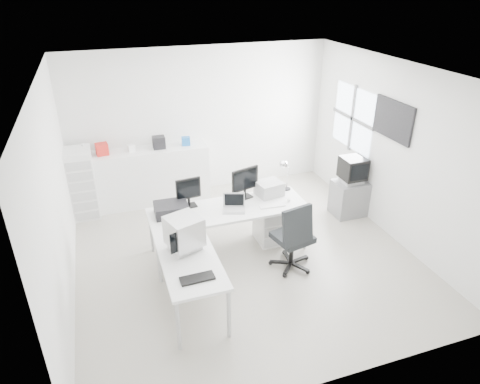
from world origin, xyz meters
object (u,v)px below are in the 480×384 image
object	(u,v)px
laser_printer	(269,188)
crt_monitor	(184,232)
lcd_monitor_large	(245,183)
laptop	(234,205)
tv_cabinet	(349,198)
office_chair	(293,234)
sideboard	(151,176)
lcd_monitor_small	(188,192)
drawer_pedestal	(269,224)
inkjet_printer	(171,209)
main_desk	(229,229)
side_desk	(191,284)
filing_cabinet	(83,183)
crt_tv	(353,170)

from	to	relation	value
laser_printer	crt_monitor	size ratio (longest dim) A/B	0.77
lcd_monitor_large	laser_printer	world-z (taller)	lcd_monitor_large
laptop	tv_cabinet	world-z (taller)	laptop
crt_monitor	laptop	bearing A→B (deg)	20.83
office_chair	sideboard	bearing A→B (deg)	108.54
tv_cabinet	office_chair	bearing A→B (deg)	-145.96
lcd_monitor_small	sideboard	bearing A→B (deg)	95.02
drawer_pedestal	sideboard	size ratio (longest dim) A/B	0.28
inkjet_printer	laptop	xyz separation A→B (m)	(0.90, -0.20, 0.02)
lcd_monitor_small	laser_printer	distance (m)	1.31
main_desk	laptop	size ratio (longest dim) A/B	7.37
side_desk	sideboard	size ratio (longest dim) A/B	0.66
inkjet_printer	laptop	world-z (taller)	laptop
filing_cabinet	office_chair	bearing A→B (deg)	-42.31
crt_monitor	sideboard	size ratio (longest dim) A/B	0.24
sideboard	lcd_monitor_large	bearing A→B (deg)	-55.12
side_desk	inkjet_printer	xyz separation A→B (m)	(0.00, 1.20, 0.46)
main_desk	crt_tv	xyz separation A→B (m)	(2.40, 0.41, 0.48)
crt_monitor	tv_cabinet	xyz separation A→B (m)	(3.25, 1.26, -0.69)
crt_tv	sideboard	distance (m)	3.68
crt_monitor	office_chair	distance (m)	1.66
drawer_pedestal	lcd_monitor_large	xyz separation A→B (m)	(-0.35, 0.20, 0.70)
crt_monitor	office_chair	size ratio (longest dim) A/B	0.45
inkjet_printer	crt_tv	size ratio (longest dim) A/B	0.97
laptop	sideboard	bearing A→B (deg)	132.95
inkjet_printer	crt_monitor	distance (m)	0.96
inkjet_printer	lcd_monitor_small	bearing A→B (deg)	28.77
lcd_monitor_large	office_chair	distance (m)	1.12
lcd_monitor_small	lcd_monitor_large	world-z (taller)	lcd_monitor_large
side_desk	lcd_monitor_large	xyz separation A→B (m)	(1.20, 1.35, 0.62)
office_chair	sideboard	size ratio (longest dim) A/B	0.53
lcd_monitor_small	office_chair	distance (m)	1.67
main_desk	laptop	distance (m)	0.49
lcd_monitor_small	sideboard	distance (m)	1.87
side_desk	crt_monitor	world-z (taller)	crt_monitor
inkjet_printer	crt_tv	distance (m)	3.26
main_desk	side_desk	xyz separation A→B (m)	(-0.85, -1.10, 0.00)
crt_monitor	filing_cabinet	distance (m)	3.03
laptop	office_chair	size ratio (longest dim) A/B	0.29
drawer_pedestal	lcd_monitor_large	bearing A→B (deg)	150.26
lcd_monitor_small	tv_cabinet	world-z (taller)	lcd_monitor_small
side_desk	laser_printer	world-z (taller)	laser_printer
inkjet_printer	main_desk	bearing A→B (deg)	-4.50
crt_tv	filing_cabinet	xyz separation A→B (m)	(-4.50, 1.48, -0.23)
lcd_monitor_small	main_desk	bearing A→B (deg)	-30.28
tv_cabinet	sideboard	distance (m)	3.67
side_desk	office_chair	world-z (taller)	office_chair
laser_printer	sideboard	size ratio (longest dim) A/B	0.18
side_desk	drawer_pedestal	xyz separation A→B (m)	(1.55, 1.15, -0.08)
main_desk	office_chair	xyz separation A→B (m)	(0.75, -0.71, 0.19)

